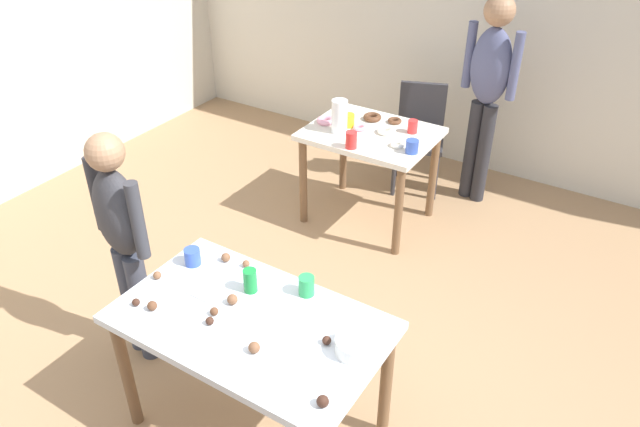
% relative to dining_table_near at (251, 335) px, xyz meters
% --- Properties ---
extents(ground_plane, '(6.40, 6.40, 0.00)m').
position_rel_dining_table_near_xyz_m(ground_plane, '(0.03, 0.19, -0.65)').
color(ground_plane, '#9E7A56').
extents(wall_back, '(6.40, 0.10, 2.60)m').
position_rel_dining_table_near_xyz_m(wall_back, '(0.03, 3.39, 0.65)').
color(wall_back, beige).
rests_on(wall_back, ground_plane).
extents(dining_table_near, '(1.24, 0.74, 0.75)m').
position_rel_dining_table_near_xyz_m(dining_table_near, '(0.00, 0.00, 0.00)').
color(dining_table_near, silver).
rests_on(dining_table_near, ground_plane).
extents(dining_table_far, '(0.92, 0.73, 0.75)m').
position_rel_dining_table_near_xyz_m(dining_table_far, '(-0.47, 2.05, -0.02)').
color(dining_table_far, silver).
rests_on(dining_table_far, ground_plane).
extents(chair_far_table, '(0.51, 0.51, 0.87)m').
position_rel_dining_table_near_xyz_m(chair_far_table, '(-0.38, 2.76, -0.15)').
color(chair_far_table, '#2D2D33').
rests_on(chair_far_table, ground_plane).
extents(person_girl_near, '(0.46, 0.26, 1.41)m').
position_rel_dining_table_near_xyz_m(person_girl_near, '(-0.90, 0.09, 0.19)').
color(person_girl_near, '#383D4C').
rests_on(person_girl_near, ground_plane).
extents(person_adult_far, '(0.45, 0.26, 1.64)m').
position_rel_dining_table_near_xyz_m(person_adult_far, '(0.12, 2.80, 0.35)').
color(person_adult_far, '#28282D').
rests_on(person_adult_far, ground_plane).
extents(mixing_bowl, '(0.18, 0.18, 0.07)m').
position_rel_dining_table_near_xyz_m(mixing_bowl, '(0.51, 0.08, 0.14)').
color(mixing_bowl, white).
rests_on(mixing_bowl, dining_table_near).
extents(soda_can, '(0.07, 0.07, 0.12)m').
position_rel_dining_table_near_xyz_m(soda_can, '(-0.12, 0.16, 0.16)').
color(soda_can, '#198438').
rests_on(soda_can, dining_table_near).
extents(fork_near, '(0.17, 0.02, 0.01)m').
position_rel_dining_table_near_xyz_m(fork_near, '(-0.30, -0.01, 0.10)').
color(fork_near, silver).
rests_on(fork_near, dining_table_near).
extents(cup_near_0, '(0.08, 0.08, 0.10)m').
position_rel_dining_table_near_xyz_m(cup_near_0, '(0.12, 0.29, 0.15)').
color(cup_near_0, green).
rests_on(cup_near_0, dining_table_near).
extents(cup_near_1, '(0.08, 0.08, 0.09)m').
position_rel_dining_table_near_xyz_m(cup_near_1, '(-0.50, 0.17, 0.15)').
color(cup_near_1, '#3351B2').
rests_on(cup_near_1, dining_table_near).
extents(cake_ball_0, '(0.04, 0.04, 0.04)m').
position_rel_dining_table_near_xyz_m(cake_ball_0, '(0.38, 0.05, 0.12)').
color(cake_ball_0, '#3D2319').
rests_on(cake_ball_0, dining_table_near).
extents(cake_ball_1, '(0.05, 0.05, 0.05)m').
position_rel_dining_table_near_xyz_m(cake_ball_1, '(-0.42, -0.19, 0.12)').
color(cake_ball_1, brown).
rests_on(cake_ball_1, dining_table_near).
extents(cake_ball_2, '(0.04, 0.04, 0.04)m').
position_rel_dining_table_near_xyz_m(cake_ball_2, '(-0.57, -0.01, 0.12)').
color(cake_ball_2, brown).
rests_on(cake_ball_2, dining_table_near).
extents(cake_ball_3, '(0.04, 0.04, 0.04)m').
position_rel_dining_table_near_xyz_m(cake_ball_3, '(-0.25, 0.30, 0.12)').
color(cake_ball_3, brown).
rests_on(cake_ball_3, dining_table_near).
extents(cake_ball_4, '(0.05, 0.05, 0.05)m').
position_rel_dining_table_near_xyz_m(cake_ball_4, '(0.54, -0.24, 0.13)').
color(cake_ball_4, '#3D2319').
rests_on(cake_ball_4, dining_table_near).
extents(cake_ball_5, '(0.04, 0.04, 0.04)m').
position_rel_dining_table_near_xyz_m(cake_ball_5, '(-0.13, -0.12, 0.12)').
color(cake_ball_5, '#3D2319').
rests_on(cake_ball_5, dining_table_near).
extents(cake_ball_6, '(0.05, 0.05, 0.05)m').
position_rel_dining_table_near_xyz_m(cake_ball_6, '(-0.13, 0.04, 0.13)').
color(cake_ball_6, brown).
rests_on(cake_ball_6, dining_table_near).
extents(cake_ball_7, '(0.04, 0.04, 0.04)m').
position_rel_dining_table_near_xyz_m(cake_ball_7, '(-0.16, -0.06, 0.12)').
color(cake_ball_7, brown).
rests_on(cake_ball_7, dining_table_near).
extents(cake_ball_8, '(0.05, 0.05, 0.05)m').
position_rel_dining_table_near_xyz_m(cake_ball_8, '(0.14, -0.15, 0.13)').
color(cake_ball_8, brown).
rests_on(cake_ball_8, dining_table_near).
extents(cake_ball_9, '(0.04, 0.04, 0.04)m').
position_rel_dining_table_near_xyz_m(cake_ball_9, '(-0.51, -0.21, 0.12)').
color(cake_ball_9, '#3D2319').
rests_on(cake_ball_9, dining_table_near).
extents(cake_ball_10, '(0.05, 0.05, 0.05)m').
position_rel_dining_table_near_xyz_m(cake_ball_10, '(-0.37, 0.28, 0.13)').
color(cake_ball_10, brown).
rests_on(cake_ball_10, dining_table_near).
extents(pitcher_far, '(0.12, 0.12, 0.24)m').
position_rel_dining_table_near_xyz_m(pitcher_far, '(-0.66, 1.92, 0.22)').
color(pitcher_far, white).
rests_on(pitcher_far, dining_table_far).
extents(cup_far_0, '(0.07, 0.07, 0.10)m').
position_rel_dining_table_near_xyz_m(cup_far_0, '(-0.21, 2.19, 0.15)').
color(cup_far_0, red).
rests_on(cup_far_0, dining_table_far).
extents(cup_far_1, '(0.08, 0.08, 0.12)m').
position_rel_dining_table_near_xyz_m(cup_far_1, '(-0.46, 1.74, 0.16)').
color(cup_far_1, red).
rests_on(cup_far_1, dining_table_far).
extents(cup_far_2, '(0.09, 0.09, 0.09)m').
position_rel_dining_table_near_xyz_m(cup_far_2, '(-0.08, 1.90, 0.15)').
color(cup_far_2, '#3351B2').
rests_on(cup_far_2, dining_table_far).
extents(cup_far_3, '(0.09, 0.09, 0.10)m').
position_rel_dining_table_near_xyz_m(cup_far_3, '(-0.66, 2.04, 0.15)').
color(cup_far_3, yellow).
rests_on(cup_far_3, dining_table_far).
extents(donut_far_0, '(0.10, 0.10, 0.03)m').
position_rel_dining_table_near_xyz_m(donut_far_0, '(-0.39, 2.28, 0.12)').
color(donut_far_0, brown).
rests_on(donut_far_0, dining_table_far).
extents(donut_far_1, '(0.10, 0.10, 0.03)m').
position_rel_dining_table_near_xyz_m(donut_far_1, '(-0.20, 1.93, 0.12)').
color(donut_far_1, white).
rests_on(donut_far_1, dining_table_far).
extents(donut_far_2, '(0.10, 0.10, 0.03)m').
position_rel_dining_table_near_xyz_m(donut_far_2, '(-0.56, 2.04, 0.12)').
color(donut_far_2, pink).
rests_on(donut_far_2, dining_table_far).
extents(donut_far_3, '(0.14, 0.14, 0.04)m').
position_rel_dining_table_near_xyz_m(donut_far_3, '(-0.83, 2.00, 0.12)').
color(donut_far_3, pink).
rests_on(donut_far_3, dining_table_far).
extents(donut_far_4, '(0.13, 0.13, 0.04)m').
position_rel_dining_table_near_xyz_m(donut_far_4, '(-0.37, 2.08, 0.12)').
color(donut_far_4, white).
rests_on(donut_far_4, dining_table_far).
extents(donut_far_5, '(0.14, 0.14, 0.04)m').
position_rel_dining_table_near_xyz_m(donut_far_5, '(-0.56, 2.24, 0.12)').
color(donut_far_5, brown).
rests_on(donut_far_5, dining_table_far).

